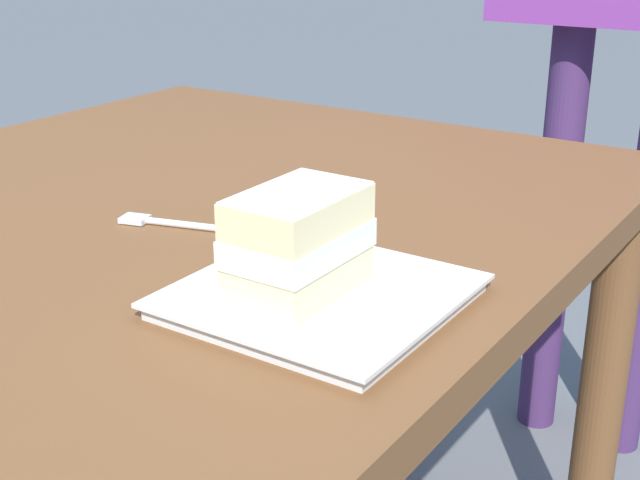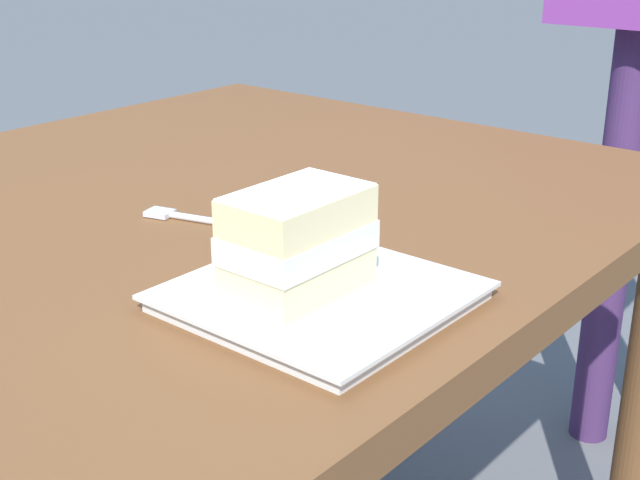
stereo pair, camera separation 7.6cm
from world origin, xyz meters
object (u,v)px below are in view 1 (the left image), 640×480
(patio_table, at_px, (24,336))
(dessert_plate, at_px, (320,296))
(cake_slice, at_px, (298,242))
(dessert_fork, at_px, (181,224))

(patio_table, xyz_separation_m, dessert_plate, (0.08, -0.32, 0.10))
(patio_table, distance_m, cake_slice, 0.35)
(dessert_plate, height_order, cake_slice, cake_slice)
(patio_table, height_order, dessert_fork, dessert_fork)
(dessert_plate, xyz_separation_m, cake_slice, (-0.01, 0.01, 0.05))
(cake_slice, xyz_separation_m, dessert_fork, (0.10, 0.23, -0.06))
(patio_table, bearing_deg, dessert_fork, -26.19)
(dessert_plate, xyz_separation_m, dessert_fork, (0.08, 0.24, -0.00))
(patio_table, distance_m, dessert_plate, 0.34)
(dessert_fork, bearing_deg, dessert_plate, -108.92)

